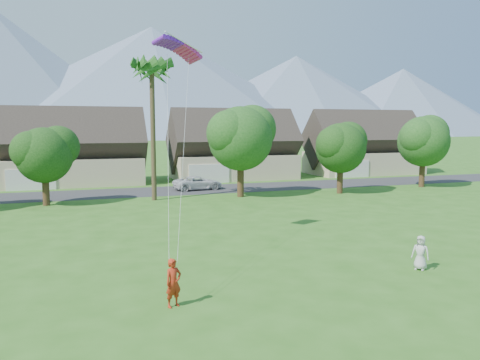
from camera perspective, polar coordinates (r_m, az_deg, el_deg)
name	(u,v)px	position (r m, az deg, el deg)	size (l,w,h in m)	color
ground	(333,324)	(16.79, 11.26, -16.89)	(500.00, 500.00, 0.00)	#2D6019
street	(167,191)	(48.42, -8.95, -1.33)	(90.00, 7.00, 0.01)	#2D2D30
kite_flyer	(173,283)	(17.80, -8.12, -12.30)	(0.66, 0.44, 1.82)	#B02A14
watcher	(420,253)	(23.48, 21.14, -8.27)	(0.79, 0.51, 1.61)	#BCBDB8
parked_car	(198,183)	(48.96, -5.16, -0.35)	(2.36, 5.12, 1.42)	silver
mountain_ridge	(117,85)	(274.85, -14.72, 11.13)	(540.00, 240.00, 70.00)	slate
houses_row	(158,153)	(57.02, -10.00, 3.32)	(72.75, 8.19, 8.86)	beige
tree_row	(164,146)	(41.81, -9.25, 4.14)	(62.27, 6.67, 8.45)	#47301C
fan_palm	(152,66)	(42.54, -10.73, 13.48)	(3.00, 3.00, 13.80)	#4C3D26
parafoil_kite	(178,46)	(26.40, -7.56, 15.85)	(2.94, 1.45, 0.50)	purple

